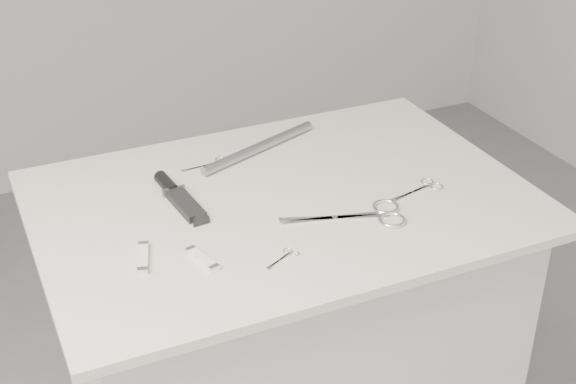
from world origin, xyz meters
name	(u,v)px	position (x,y,z in m)	size (l,w,h in m)	color
plinth	(284,372)	(0.00, 0.00, 0.45)	(0.90, 0.60, 0.90)	silver
display_board	(284,202)	(0.00, 0.00, 0.91)	(1.00, 0.70, 0.02)	beige
large_shears	(370,215)	(0.12, -0.14, 0.92)	(0.24, 0.13, 0.01)	silver
embroidery_scissors_a	(424,187)	(0.28, -0.08, 0.92)	(0.13, 0.06, 0.00)	silver
embroidery_scissors_b	(213,164)	(-0.08, 0.20, 0.92)	(0.11, 0.05, 0.00)	silver
tiny_scissors	(285,257)	(-0.09, -0.20, 0.92)	(0.08, 0.05, 0.00)	silver
sheathed_knife	(177,195)	(-0.20, 0.09, 0.93)	(0.05, 0.20, 0.03)	black
pocket_knife_a	(143,258)	(-0.32, -0.10, 0.93)	(0.05, 0.10, 0.01)	white
pocket_knife_b	(202,259)	(-0.23, -0.15, 0.93)	(0.04, 0.09, 0.01)	white
metal_rail	(259,147)	(0.03, 0.21, 0.93)	(0.02, 0.02, 0.33)	gray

